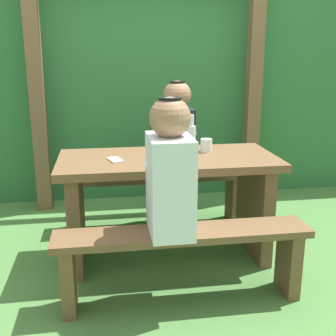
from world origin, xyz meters
TOP-DOWN VIEW (x-y plane):
  - ground_plane at (0.00, 0.00)m, footprint 12.00×12.00m
  - hedge_backdrop at (0.00, 1.61)m, footprint 6.40×0.70m
  - pergola_post_left at (-0.94, 1.08)m, footprint 0.12×0.12m
  - pergola_post_right at (0.94, 1.08)m, footprint 0.12×0.12m
  - picnic_table at (0.00, 0.00)m, footprint 1.40×0.64m
  - bench_near at (0.00, -0.54)m, footprint 1.40×0.24m
  - bench_far at (0.00, 0.54)m, footprint 1.40×0.24m
  - person_white_shirt at (-0.07, -0.54)m, footprint 0.25×0.35m
  - person_black_coat at (0.15, 0.54)m, footprint 0.25×0.35m
  - drinking_glass at (0.28, 0.10)m, footprint 0.08×0.08m
  - bottle_left at (0.16, 0.06)m, footprint 0.06×0.06m
  - bottle_right at (0.04, -0.11)m, footprint 0.06×0.06m
  - bottle_center at (0.02, 0.09)m, footprint 0.06×0.06m
  - cell_phone at (-0.34, -0.05)m, footprint 0.11×0.15m

SIDE VIEW (x-z plane):
  - ground_plane at x=0.00m, z-range 0.00..0.00m
  - bench_near at x=0.00m, z-range 0.09..0.52m
  - bench_far at x=0.00m, z-range 0.09..0.52m
  - picnic_table at x=0.00m, z-range 0.13..0.83m
  - cell_phone at x=-0.34m, z-range 0.70..0.71m
  - drinking_glass at x=0.28m, z-range 0.70..0.79m
  - person_white_shirt at x=-0.07m, z-range 0.40..1.12m
  - person_black_coat at x=0.15m, z-range 0.40..1.12m
  - bottle_right at x=0.04m, z-range 0.68..0.90m
  - bottle_center at x=0.02m, z-range 0.68..0.93m
  - bottle_left at x=0.16m, z-range 0.68..0.94m
  - pergola_post_left at x=-0.94m, z-range 0.00..1.94m
  - pergola_post_right at x=0.94m, z-range 0.00..1.94m
  - hedge_backdrop at x=0.00m, z-range 0.00..2.23m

